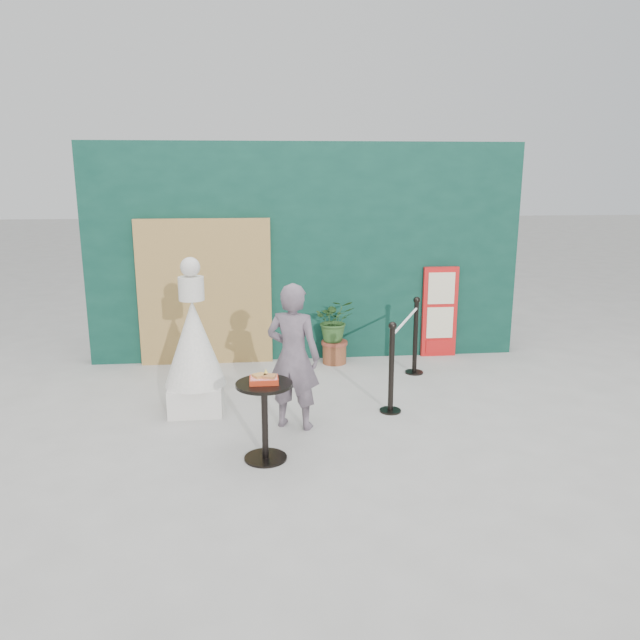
# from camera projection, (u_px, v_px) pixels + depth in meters

# --- Properties ---
(ground) EXTENTS (60.00, 60.00, 0.00)m
(ground) POSITION_uv_depth(u_px,v_px,m) (333.00, 450.00, 6.02)
(ground) COLOR #ADAAA5
(ground) RESTS_ON ground
(back_wall) EXTENTS (6.00, 0.30, 3.00)m
(back_wall) POSITION_uv_depth(u_px,v_px,m) (306.00, 253.00, 8.71)
(back_wall) COLOR #0A3127
(back_wall) RESTS_ON ground
(bamboo_fence) EXTENTS (1.80, 0.08, 2.00)m
(bamboo_fence) POSITION_uv_depth(u_px,v_px,m) (205.00, 293.00, 8.49)
(bamboo_fence) COLOR tan
(bamboo_fence) RESTS_ON ground
(woman) EXTENTS (0.66, 0.55, 1.53)m
(woman) POSITION_uv_depth(u_px,v_px,m) (293.00, 357.00, 6.38)
(woman) COLOR slate
(woman) RESTS_ON ground
(menu_board) EXTENTS (0.50, 0.07, 1.30)m
(menu_board) POSITION_uv_depth(u_px,v_px,m) (440.00, 312.00, 8.91)
(menu_board) COLOR red
(menu_board) RESTS_ON ground
(statue) EXTENTS (0.68, 0.68, 1.73)m
(statue) POSITION_uv_depth(u_px,v_px,m) (194.00, 350.00, 6.83)
(statue) COLOR white
(statue) RESTS_ON ground
(cafe_table) EXTENTS (0.52, 0.52, 0.75)m
(cafe_table) POSITION_uv_depth(u_px,v_px,m) (265.00, 409.00, 5.71)
(cafe_table) COLOR black
(cafe_table) RESTS_ON ground
(food_basket) EXTENTS (0.26, 0.19, 0.11)m
(food_basket) POSITION_uv_depth(u_px,v_px,m) (264.00, 379.00, 5.64)
(food_basket) COLOR red
(food_basket) RESTS_ON cafe_table
(planter) EXTENTS (0.54, 0.47, 0.92)m
(planter) POSITION_uv_depth(u_px,v_px,m) (335.00, 326.00, 8.59)
(planter) COLOR brown
(planter) RESTS_ON ground
(stanchion_barrier) EXTENTS (0.84, 1.54, 1.03)m
(stanchion_barrier) POSITION_uv_depth(u_px,v_px,m) (404.00, 352.00, 7.51)
(stanchion_barrier) COLOR black
(stanchion_barrier) RESTS_ON ground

